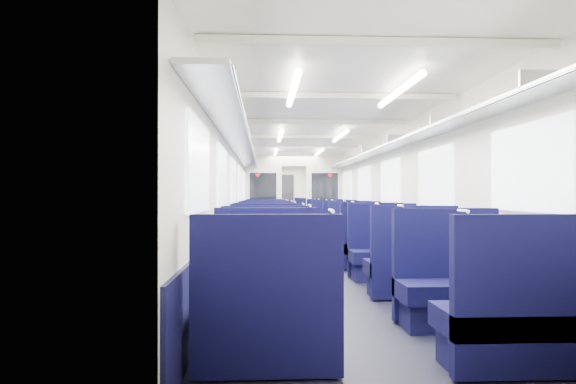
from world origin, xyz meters
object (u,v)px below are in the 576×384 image
(seat_5, at_px, (410,269))
(seat_20, at_px, (265,222))
(seat_24, at_px, (264,218))
(seat_25, at_px, (310,218))
(bulkhead, at_px, (294,193))
(seat_26, at_px, (264,217))
(seat_0, at_px, (267,322))
(seat_1, at_px, (516,323))
(seat_10, at_px, (265,241))
(seat_13, at_px, (346,236))
(seat_18, at_px, (265,226))
(seat_2, at_px, (266,287))
(end_door, at_px, (285,199))
(seat_12, at_px, (265,236))
(seat_14, at_px, (265,232))
(seat_9, at_px, (369,248))
(seat_4, at_px, (266,270))
(seat_16, at_px, (265,229))
(seat_3, at_px, (451,289))
(seat_7, at_px, (384,255))
(seat_23, at_px, (313,220))
(seat_15, at_px, (337,232))
(seat_19, at_px, (325,225))
(seat_17, at_px, (330,228))
(seat_11, at_px, (356,241))
(seat_21, at_px, (317,221))
(seat_8, at_px, (265,248))
(seat_27, at_px, (307,216))
(seat_6, at_px, (265,257))

(seat_5, bearing_deg, seat_20, 99.39)
(seat_5, distance_m, seat_24, 12.60)
(seat_25, bearing_deg, bulkhead, -101.71)
(seat_26, bearing_deg, seat_0, -90.00)
(seat_25, bearing_deg, seat_0, -96.40)
(seat_0, relative_size, seat_25, 1.00)
(seat_1, height_order, seat_10, same)
(seat_0, xyz_separation_m, seat_13, (1.66, 6.85, 0.00))
(seat_0, distance_m, seat_18, 10.36)
(seat_2, bearing_deg, bulkhead, 85.02)
(end_door, bearing_deg, seat_20, -99.66)
(seat_12, relative_size, seat_14, 1.00)
(seat_9, relative_size, seat_18, 1.00)
(seat_4, distance_m, seat_16, 6.83)
(bulkhead, height_order, seat_2, bulkhead)
(seat_2, bearing_deg, seat_3, -6.66)
(seat_7, xyz_separation_m, seat_23, (0.00, 9.99, 0.00))
(seat_16, bearing_deg, seat_0, -90.00)
(seat_4, xyz_separation_m, seat_7, (1.66, 1.26, 0.00))
(seat_15, xyz_separation_m, seat_19, (0.00, 2.31, 0.00))
(seat_7, distance_m, seat_9, 0.98)
(seat_17, bearing_deg, seat_11, -90.00)
(bulkhead, xyz_separation_m, seat_13, (0.83, -3.94, -0.90))
(seat_16, distance_m, seat_21, 3.64)
(seat_8, xyz_separation_m, seat_19, (1.66, 5.80, 0.00))
(seat_1, relative_size, seat_4, 1.00)
(bulkhead, bearing_deg, seat_14, -107.24)
(seat_4, relative_size, seat_15, 1.00)
(seat_19, distance_m, seat_24, 4.76)
(seat_13, bearing_deg, seat_14, 142.59)
(end_door, height_order, seat_27, end_door)
(seat_3, relative_size, seat_5, 1.00)
(seat_13, bearing_deg, seat_16, 126.00)
(seat_4, distance_m, seat_7, 2.08)
(seat_21, bearing_deg, seat_0, -97.64)
(seat_9, relative_size, seat_13, 1.00)
(seat_9, xyz_separation_m, seat_11, (0.00, 1.19, 0.00))
(seat_6, relative_size, seat_10, 1.00)
(seat_2, bearing_deg, seat_16, 90.00)
(bulkhead, distance_m, seat_24, 4.19)
(seat_16, distance_m, seat_20, 3.21)
(seat_17, relative_size, seat_25, 1.00)
(seat_3, xyz_separation_m, seat_4, (-1.66, 1.23, 0.00))
(seat_2, relative_size, seat_8, 1.00)
(seat_1, bearing_deg, seat_9, 90.00)
(seat_10, height_order, seat_19, same)
(seat_11, bearing_deg, bulkhead, 99.32)
(seat_13, bearing_deg, seat_0, -103.61)
(seat_10, relative_size, seat_17, 1.00)
(seat_9, distance_m, seat_13, 2.30)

